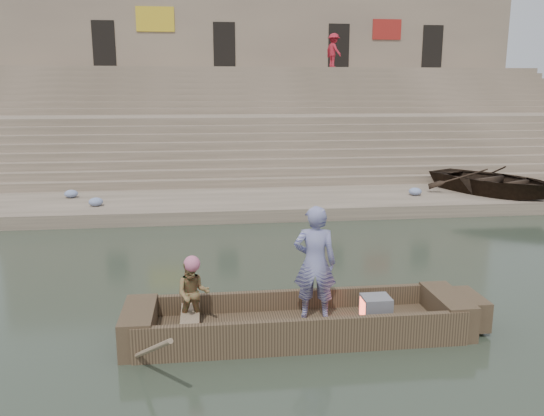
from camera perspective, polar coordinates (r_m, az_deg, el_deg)
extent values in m
plane|color=#2C3729|center=(11.25, 10.80, -8.59)|extent=(120.00, 120.00, 0.00)
cube|color=gray|center=(18.67, 3.37, 0.61)|extent=(32.00, 4.00, 0.40)
cube|color=gray|center=(25.83, 0.39, 6.55)|extent=(32.00, 3.00, 2.80)
cube|color=gray|center=(32.68, -1.22, 9.85)|extent=(32.00, 3.00, 5.20)
cube|color=gray|center=(20.82, 2.27, 2.25)|extent=(32.00, 0.50, 0.70)
cube|color=gray|center=(21.28, 2.05, 2.88)|extent=(32.00, 0.50, 1.00)
cube|color=gray|center=(21.75, 1.85, 3.48)|extent=(32.00, 0.50, 1.30)
cube|color=gray|center=(22.21, 1.65, 4.06)|extent=(32.00, 0.50, 1.60)
cube|color=gray|center=(22.68, 1.46, 4.61)|extent=(32.00, 0.50, 1.90)
cube|color=gray|center=(23.15, 1.28, 5.14)|extent=(32.00, 0.50, 2.20)
cube|color=gray|center=(23.63, 1.10, 5.65)|extent=(32.00, 0.50, 2.50)
cube|color=gray|center=(24.10, 0.94, 6.14)|extent=(32.00, 0.50, 2.80)
cube|color=gray|center=(27.54, -0.08, 7.22)|extent=(32.00, 0.50, 3.10)
cube|color=gray|center=(28.02, -0.21, 7.62)|extent=(32.00, 0.50, 3.40)
cube|color=gray|center=(28.51, -0.33, 8.00)|extent=(32.00, 0.50, 3.70)
cube|color=gray|center=(28.99, -0.45, 8.37)|extent=(32.00, 0.50, 4.00)
cube|color=gray|center=(29.48, -0.56, 8.72)|extent=(32.00, 0.50, 4.30)
cube|color=gray|center=(29.97, -0.67, 9.07)|extent=(32.00, 0.50, 4.60)
cube|color=gray|center=(30.45, -0.78, 9.40)|extent=(32.00, 0.50, 4.90)
cube|color=gray|center=(30.94, -0.88, 9.72)|extent=(32.00, 0.50, 5.20)
cube|color=gray|center=(36.67, -1.90, 14.80)|extent=(32.00, 5.00, 11.20)
cube|color=black|center=(34.60, -17.16, 16.10)|extent=(1.30, 0.18, 2.60)
cube|color=black|center=(34.16, -5.01, 16.63)|extent=(1.30, 0.18, 2.60)
cube|color=black|center=(35.14, 6.97, 16.46)|extent=(1.30, 0.18, 2.60)
cube|color=black|center=(37.02, 16.38, 15.85)|extent=(1.30, 0.18, 2.60)
cube|color=gold|center=(34.31, -12.12, 18.75)|extent=(2.20, 0.10, 1.40)
cube|color=maroon|center=(35.99, 11.91, 17.80)|extent=(1.80, 0.10, 1.20)
cube|color=brown|center=(9.17, 2.76, -12.57)|extent=(5.00, 1.30, 0.22)
cube|color=brown|center=(8.55, 3.49, -13.26)|extent=(5.20, 0.12, 0.56)
cube|color=brown|center=(9.67, 2.13, -10.13)|extent=(5.20, 0.12, 0.56)
cube|color=brown|center=(9.05, -13.73, -11.98)|extent=(0.50, 1.30, 0.60)
cube|color=brown|center=(9.83, 17.82, -10.22)|extent=(0.50, 1.30, 0.60)
cube|color=brown|center=(9.99, 19.94, -9.88)|extent=(0.35, 0.90, 0.50)
cube|color=#937A5B|center=(8.95, -8.57, -11.34)|extent=(0.30, 1.20, 0.08)
cylinder|color=#937A5B|center=(8.22, -13.37, -14.53)|extent=(1.03, 2.10, 1.36)
sphere|color=#C96382|center=(8.71, -8.37, -5.79)|extent=(0.26, 0.26, 0.26)
imported|color=navy|center=(9.01, 4.50, -5.74)|extent=(0.78, 0.59, 1.92)
imported|color=#2B833C|center=(8.88, -8.27, -8.86)|extent=(0.56, 0.44, 1.12)
cube|color=slate|center=(9.35, 10.80, -10.23)|extent=(0.46, 0.42, 0.40)
cube|color=#E5593F|center=(9.29, 9.54, -10.33)|extent=(0.04, 0.34, 0.32)
imported|color=#2D2116|center=(20.52, 22.15, 2.68)|extent=(5.07, 5.57, 0.94)
imported|color=#AA1C2B|center=(32.71, 6.45, 16.02)|extent=(1.12, 1.42, 1.92)
ellipsoid|color=#3F5999|center=(19.60, -20.26, 1.41)|extent=(0.44, 0.44, 0.26)
ellipsoid|color=#3F5999|center=(19.44, 14.74, 1.68)|extent=(0.44, 0.44, 0.26)
ellipsoid|color=#3F5999|center=(17.93, -17.94, 0.62)|extent=(0.44, 0.44, 0.26)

